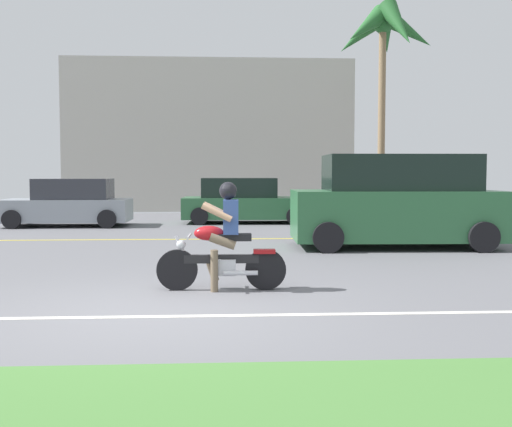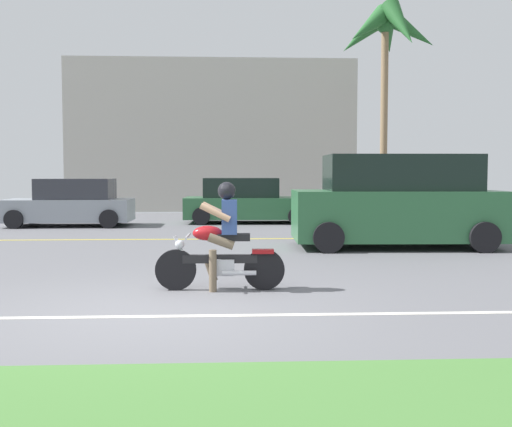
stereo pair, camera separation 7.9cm
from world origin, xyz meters
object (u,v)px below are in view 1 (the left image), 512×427
motorcyclist (223,245)px  suv_nearby (396,203)px  parked_car_1 (69,204)px  parked_car_2 (245,202)px  parked_car_3 (400,200)px  palm_tree_0 (383,37)px

motorcyclist → suv_nearby: 6.14m
suv_nearby → parked_car_1: bearing=145.1°
parked_car_2 → parked_car_3: (5.43, 0.70, 0.03)m
parked_car_2 → suv_nearby: bearing=-66.2°
parked_car_1 → parked_car_3: bearing=8.8°
parked_car_3 → palm_tree_0: (-0.15, 1.98, 5.97)m
motorcyclist → parked_car_1: size_ratio=0.47×
parked_car_2 → palm_tree_0: (5.28, 2.67, 6.00)m
suv_nearby → parked_car_3: bearing=72.9°
parked_car_1 → parked_car_3: 11.04m
suv_nearby → motorcyclist: bearing=-128.7°
suv_nearby → parked_car_2: suv_nearby is taller
motorcyclist → parked_car_1: 11.74m
parked_car_2 → motorcyclist: bearing=-93.7°
motorcyclist → parked_car_2: (0.77, 11.74, 0.06)m
parked_car_3 → palm_tree_0: palm_tree_0 is taller
motorcyclist → suv_nearby: size_ratio=0.38×
parked_car_3 → suv_nearby: bearing=-107.1°
motorcyclist → palm_tree_0: 16.76m
parked_car_3 → palm_tree_0: 6.29m
parked_car_1 → parked_car_2: parked_car_2 is taller
parked_car_2 → palm_tree_0: bearing=26.9°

